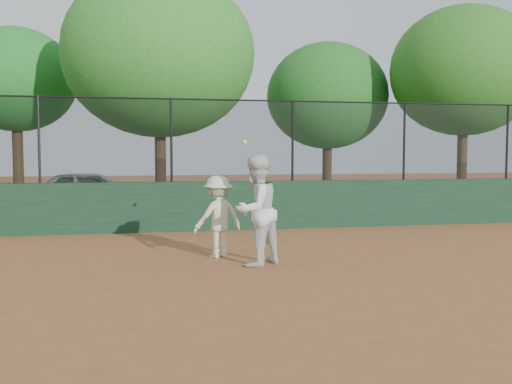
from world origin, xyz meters
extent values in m
plane|color=#995931|center=(0.00, 0.00, 0.00)|extent=(80.00, 80.00, 0.00)
cube|color=#1B3C25|center=(0.00, 6.00, 0.60)|extent=(26.00, 0.20, 1.20)
cube|color=#375B1C|center=(0.00, 12.00, 0.00)|extent=(36.00, 12.00, 0.01)
imported|color=#A5A9AF|center=(-2.73, 10.42, 0.68)|extent=(4.06, 1.78, 1.36)
imported|color=silver|center=(0.67, 1.57, 0.94)|extent=(1.15, 1.12, 1.87)
imported|color=beige|center=(0.14, 2.42, 0.74)|extent=(1.10, 0.89, 1.49)
sphere|color=#D1FF38|center=(0.57, 2.03, 2.09)|extent=(0.08, 0.08, 0.08)
cube|color=black|center=(0.00, 6.00, 2.20)|extent=(26.00, 0.02, 2.00)
cylinder|color=black|center=(0.00, 6.00, 3.18)|extent=(26.00, 0.04, 0.04)
cylinder|color=black|center=(-3.50, 6.00, 2.20)|extent=(0.06, 0.06, 2.00)
cylinder|color=black|center=(-0.50, 6.00, 2.20)|extent=(0.06, 0.06, 2.00)
cylinder|color=black|center=(2.50, 6.00, 2.20)|extent=(0.06, 0.06, 2.00)
cylinder|color=black|center=(5.50, 6.00, 2.20)|extent=(0.06, 0.06, 2.00)
cylinder|color=black|center=(8.50, 6.00, 2.20)|extent=(0.06, 0.06, 2.00)
cylinder|color=#412D16|center=(-5.40, 13.23, 1.40)|extent=(0.36, 0.36, 2.81)
ellipsoid|color=#1E6A23|center=(-5.40, 13.23, 4.41)|extent=(4.13, 3.75, 3.57)
cylinder|color=#4A2D1A|center=(-0.62, 10.24, 1.32)|extent=(0.36, 0.36, 2.63)
ellipsoid|color=#2D7123|center=(-0.62, 10.24, 4.93)|extent=(5.93, 5.39, 5.12)
cylinder|color=#3F2515|center=(5.84, 13.26, 1.13)|extent=(0.36, 0.36, 2.25)
ellipsoid|color=#205B1D|center=(5.84, 13.26, 4.07)|extent=(4.70, 4.27, 4.06)
cylinder|color=#4C331B|center=(10.04, 10.72, 1.37)|extent=(0.36, 0.36, 2.74)
ellipsoid|color=#285F1B|center=(10.04, 10.72, 4.78)|extent=(5.28, 4.80, 4.56)
camera|label=1|loc=(-1.22, -7.80, 1.91)|focal=40.00mm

